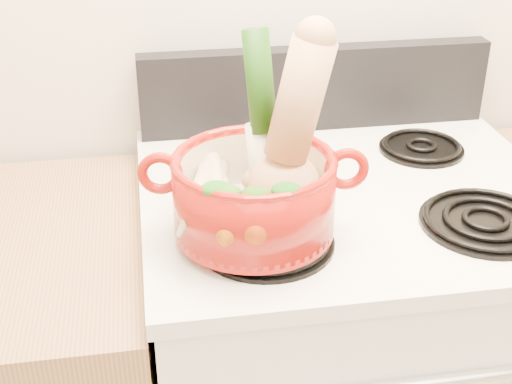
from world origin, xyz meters
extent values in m
cube|color=silver|center=(0.00, 1.40, 0.93)|extent=(0.78, 0.67, 0.03)
cube|color=black|center=(0.00, 1.70, 1.04)|extent=(0.76, 0.05, 0.18)
cylinder|color=black|center=(-0.19, 1.24, 0.96)|extent=(0.22, 0.22, 0.02)
cylinder|color=black|center=(0.19, 1.24, 0.96)|extent=(0.22, 0.22, 0.02)
cylinder|color=black|center=(-0.19, 1.54, 0.96)|extent=(0.17, 0.17, 0.02)
cylinder|color=black|center=(0.19, 1.54, 0.96)|extent=(0.17, 0.17, 0.02)
cylinder|color=#951009|center=(-0.21, 1.26, 1.03)|extent=(0.29, 0.29, 0.13)
torus|color=#951009|center=(-0.35, 1.28, 1.08)|extent=(0.07, 0.02, 0.07)
torus|color=#951009|center=(-0.06, 1.25, 1.08)|extent=(0.07, 0.02, 0.07)
cylinder|color=white|center=(-0.19, 1.31, 1.14)|extent=(0.08, 0.11, 0.30)
ellipsoid|color=tan|center=(-0.17, 1.33, 1.02)|extent=(0.11, 0.09, 0.05)
cone|color=beige|center=(-0.27, 1.27, 1.02)|extent=(0.08, 0.23, 0.06)
cone|color=beige|center=(-0.29, 1.30, 1.03)|extent=(0.09, 0.21, 0.06)
cone|color=beige|center=(-0.25, 1.32, 1.03)|extent=(0.07, 0.18, 0.05)
cone|color=beige|center=(-0.30, 1.26, 1.04)|extent=(0.10, 0.18, 0.05)
cone|color=#EEE6C2|center=(-0.26, 1.29, 1.04)|extent=(0.05, 0.20, 0.06)
cone|color=#B93B09|center=(-0.20, 1.23, 1.01)|extent=(0.07, 0.17, 0.05)
cone|color=orange|center=(-0.24, 1.23, 1.02)|extent=(0.12, 0.16, 0.05)
cone|color=#DA480A|center=(-0.18, 1.24, 1.03)|extent=(0.04, 0.18, 0.05)
cone|color=#C75E09|center=(-0.23, 1.19, 1.03)|extent=(0.10, 0.11, 0.04)
cone|color=#BA4909|center=(-0.22, 1.21, 1.04)|extent=(0.05, 0.17, 0.05)
camera|label=1|loc=(-0.37, 0.28, 1.58)|focal=50.00mm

